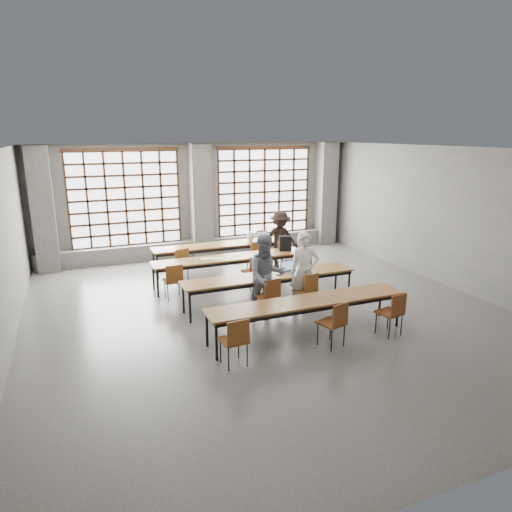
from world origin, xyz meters
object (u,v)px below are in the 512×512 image
at_px(chair_front_left, 269,294).
at_px(phone, 279,275).
at_px(chair_front_right, 307,288).
at_px(desk_row_a, 222,246).
at_px(desk_row_d, 308,303).
at_px(student_back, 280,239).
at_px(laptop_back, 263,237).
at_px(chair_near_left, 235,337).
at_px(chair_near_right, 393,310).
at_px(chair_mid_centre, 254,269).
at_px(laptop_front, 289,268).
at_px(student_male, 304,272).
at_px(chair_back_left, 180,261).
at_px(green_box, 266,272).
at_px(desk_row_c, 270,278).
at_px(mouse, 308,270).
at_px(chair_mid_left, 174,278).
at_px(chair_back_right, 282,250).
at_px(chair_mid_right, 303,263).
at_px(backpack, 285,243).
at_px(student_female, 267,276).
at_px(plastic_bag, 251,236).
at_px(red_pouch, 234,338).
at_px(chair_near_mid, 335,320).
at_px(desk_row_b, 230,259).
at_px(chair_back_mid, 256,253).

bearing_deg(chair_front_left, phone, 48.46).
bearing_deg(chair_front_right, desk_row_a, 100.13).
xyz_separation_m(desk_row_d, student_back, (1.51, 4.45, 0.17)).
height_order(student_back, laptop_back, student_back).
bearing_deg(chair_front_left, chair_near_left, -128.59).
bearing_deg(chair_near_right, chair_mid_centre, 112.25).
bearing_deg(laptop_front, student_male, -84.34).
relative_size(chair_back_left, green_box, 3.52).
bearing_deg(desk_row_c, mouse, -1.21).
relative_size(chair_mid_left, student_male, 0.50).
bearing_deg(phone, chair_near_left, -129.30).
distance_m(chair_back_right, chair_mid_right, 1.42).
bearing_deg(chair_mid_centre, mouse, -54.29).
height_order(chair_front_left, phone, chair_front_left).
xyz_separation_m(phone, backpack, (1.09, 1.96, 0.19)).
bearing_deg(chair_mid_right, chair_near_right, -88.77).
relative_size(chair_near_right, student_back, 0.53).
relative_size(chair_near_left, backpack, 2.20).
bearing_deg(desk_row_d, chair_front_right, 61.65).
distance_m(desk_row_c, chair_front_right, 0.89).
xyz_separation_m(chair_mid_left, green_box, (1.88, -1.10, 0.24)).
bearing_deg(student_female, chair_near_right, -38.39).
xyz_separation_m(desk_row_c, plastic_bag, (0.83, 3.27, 0.21)).
bearing_deg(red_pouch, desk_row_a, 73.70).
xyz_separation_m(chair_near_right, backpack, (-0.27, 4.22, 0.39)).
relative_size(chair_near_mid, laptop_front, 2.16).
height_order(desk_row_d, chair_near_mid, chair_near_mid).
distance_m(desk_row_c, laptop_back, 3.56).
xyz_separation_m(desk_row_b, mouse, (1.28, -1.83, 0.08)).
xyz_separation_m(chair_mid_left, student_female, (1.63, -1.68, 0.35)).
xyz_separation_m(chair_near_left, student_back, (3.20, 5.08, 0.29)).
bearing_deg(chair_back_mid, laptop_front, -94.38).
bearing_deg(chair_back_left, chair_mid_left, -108.74).
relative_size(chair_mid_centre, chair_near_right, 1.00).
bearing_deg(phone, chair_mid_right, 44.91).
relative_size(desk_row_c, student_female, 2.25).
xyz_separation_m(chair_back_right, phone, (-1.36, -2.69, 0.20)).
bearing_deg(desk_row_a, chair_back_left, -155.57).
height_order(chair_back_mid, mouse, chair_back_mid).
bearing_deg(desk_row_b, desk_row_c, -79.69).
relative_size(chair_front_right, backpack, 2.20).
distance_m(chair_near_mid, laptop_back, 5.78).
xyz_separation_m(desk_row_d, student_female, (-0.32, 1.23, 0.23)).
relative_size(chair_near_right, backpack, 2.20).
distance_m(chair_front_left, plastic_bag, 4.07).
bearing_deg(student_back, desk_row_b, -148.66).
xyz_separation_m(student_male, plastic_bag, (0.23, 3.77, -0.00)).
bearing_deg(chair_front_right, chair_back_right, 74.09).
distance_m(desk_row_d, chair_mid_right, 3.25).
height_order(chair_mid_centre, chair_near_left, same).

